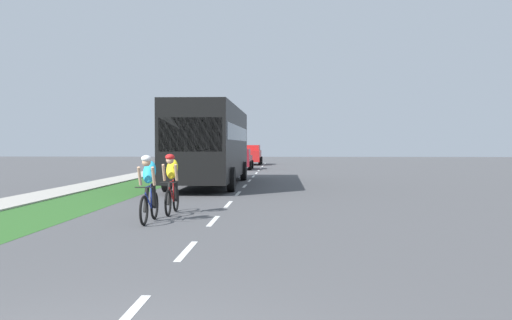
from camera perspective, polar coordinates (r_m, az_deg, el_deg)
ground_plane at (r=24.19m, az=-1.21°, el=-2.74°), size 120.00×120.00×0.00m
grass_verge at (r=24.97m, az=-12.16°, el=-2.63°), size 2.54×70.00×0.01m
sidewalk_concrete at (r=25.58m, az=-16.67°, el=-2.56°), size 1.62×70.00×0.10m
lane_markings_center at (r=28.18m, az=-0.66°, el=-2.12°), size 0.12×54.07×0.01m
cyclist_lead at (r=13.21m, az=-10.91°, el=-2.82°), size 0.42×1.72×1.58m
cyclist_trailing at (r=14.73m, az=-8.63°, el=-2.36°), size 0.42×1.72×1.58m
bus_black at (r=25.26m, az=-4.61°, el=1.93°), size 2.78×11.60×3.48m
sedan_maroon at (r=41.09m, az=-1.75°, el=0.11°), size 1.98×4.30×1.52m
suv_red at (r=50.53m, az=-0.61°, el=0.58°), size 2.15×4.70×1.79m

